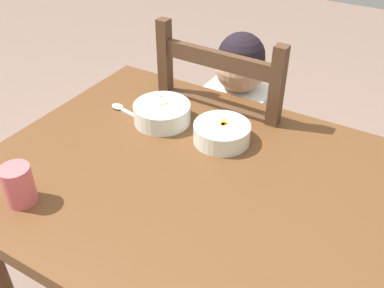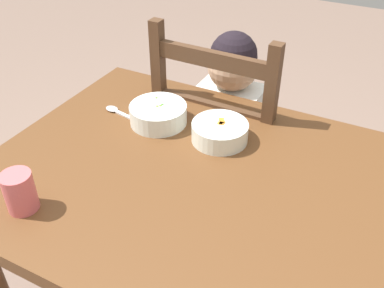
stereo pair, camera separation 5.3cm
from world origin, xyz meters
TOP-DOWN VIEW (x-y plane):
  - dining_table at (0.00, 0.00)m, footprint 1.13×0.83m
  - dining_chair at (-0.14, 0.46)m, footprint 0.43×0.43m
  - child_figure at (-0.14, 0.46)m, footprint 0.32×0.31m
  - bowl_of_peas at (-0.24, 0.16)m, footprint 0.17×0.17m
  - bowl_of_carrots at (-0.04, 0.16)m, footprint 0.16×0.16m
  - spoon at (-0.38, 0.15)m, footprint 0.14×0.05m
  - drinking_cup at (-0.33, -0.29)m, footprint 0.07×0.07m

SIDE VIEW (x-z plane):
  - dining_chair at x=-0.14m, z-range -0.04..0.96m
  - child_figure at x=-0.14m, z-range 0.15..1.09m
  - dining_table at x=0.00m, z-range 0.26..1.01m
  - spoon at x=-0.38m, z-range 0.76..0.77m
  - bowl_of_carrots at x=-0.04m, z-range 0.76..0.81m
  - bowl_of_peas at x=-0.24m, z-range 0.76..0.82m
  - drinking_cup at x=-0.33m, z-range 0.76..0.85m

